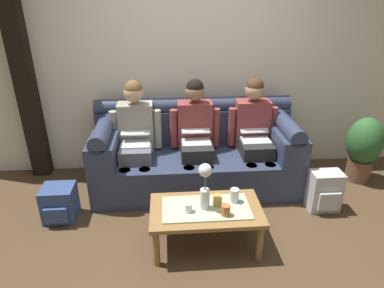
{
  "coord_description": "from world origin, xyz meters",
  "views": [
    {
      "loc": [
        -0.3,
        -2.25,
        2.09
      ],
      "look_at": [
        -0.07,
        0.81,
        0.67
      ],
      "focal_mm": 31.57,
      "sensor_mm": 36.0,
      "label": 1
    }
  ],
  "objects_px": {
    "flower_vase": "(205,184)",
    "cup_far_left": "(217,200)",
    "person_middle": "(196,131)",
    "potted_plant": "(364,146)",
    "person_left": "(136,133)",
    "coffee_table": "(206,213)",
    "cup_near_right": "(188,208)",
    "backpack_right": "(325,192)",
    "cup_near_left": "(226,210)",
    "cup_far_center": "(234,195)",
    "couch": "(195,155)",
    "person_right": "(254,130)",
    "backpack_left": "(60,203)"
  },
  "relations": [
    {
      "from": "backpack_left",
      "to": "person_left",
      "type": "bearing_deg",
      "value": 37.66
    },
    {
      "from": "cup_near_right",
      "to": "potted_plant",
      "type": "bearing_deg",
      "value": 26.21
    },
    {
      "from": "cup_near_left",
      "to": "backpack_right",
      "type": "relative_size",
      "value": 0.22
    },
    {
      "from": "coffee_table",
      "to": "flower_vase",
      "type": "distance_m",
      "value": 0.3
    },
    {
      "from": "couch",
      "to": "cup_near_left",
      "type": "height_order",
      "value": "couch"
    },
    {
      "from": "coffee_table",
      "to": "cup_far_left",
      "type": "xyz_separation_m",
      "value": [
        0.1,
        0.03,
        0.1
      ]
    },
    {
      "from": "person_left",
      "to": "potted_plant",
      "type": "bearing_deg",
      "value": -1.24
    },
    {
      "from": "person_middle",
      "to": "potted_plant",
      "type": "height_order",
      "value": "person_middle"
    },
    {
      "from": "flower_vase",
      "to": "cup_far_center",
      "type": "height_order",
      "value": "flower_vase"
    },
    {
      "from": "couch",
      "to": "cup_far_left",
      "type": "distance_m",
      "value": 1.03
    },
    {
      "from": "person_left",
      "to": "flower_vase",
      "type": "height_order",
      "value": "person_left"
    },
    {
      "from": "coffee_table",
      "to": "cup_far_center",
      "type": "distance_m",
      "value": 0.29
    },
    {
      "from": "couch",
      "to": "cup_near_left",
      "type": "relative_size",
      "value": 23.83
    },
    {
      "from": "cup_far_left",
      "to": "backpack_right",
      "type": "distance_m",
      "value": 1.26
    },
    {
      "from": "cup_near_left",
      "to": "backpack_left",
      "type": "bearing_deg",
      "value": 158.72
    },
    {
      "from": "person_left",
      "to": "person_right",
      "type": "bearing_deg",
      "value": 0.01
    },
    {
      "from": "person_right",
      "to": "cup_near_right",
      "type": "xyz_separation_m",
      "value": [
        -0.81,
        -1.09,
        -0.23
      ]
    },
    {
      "from": "backpack_left",
      "to": "person_middle",
      "type": "bearing_deg",
      "value": 22.21
    },
    {
      "from": "cup_near_left",
      "to": "person_left",
      "type": "bearing_deg",
      "value": 124.53
    },
    {
      "from": "person_middle",
      "to": "cup_near_right",
      "type": "height_order",
      "value": "person_middle"
    },
    {
      "from": "flower_vase",
      "to": "backpack_left",
      "type": "xyz_separation_m",
      "value": [
        -1.37,
        0.48,
        -0.46
      ]
    },
    {
      "from": "backpack_right",
      "to": "flower_vase",
      "type": "bearing_deg",
      "value": -161.35
    },
    {
      "from": "person_middle",
      "to": "cup_far_left",
      "type": "distance_m",
      "value": 1.04
    },
    {
      "from": "cup_near_left",
      "to": "cup_far_center",
      "type": "relative_size",
      "value": 0.76
    },
    {
      "from": "flower_vase",
      "to": "cup_far_left",
      "type": "height_order",
      "value": "flower_vase"
    },
    {
      "from": "person_middle",
      "to": "flower_vase",
      "type": "height_order",
      "value": "person_middle"
    },
    {
      "from": "cup_near_left",
      "to": "cup_far_center",
      "type": "xyz_separation_m",
      "value": [
        0.11,
        0.19,
        0.01
      ]
    },
    {
      "from": "cup_far_left",
      "to": "backpack_left",
      "type": "xyz_separation_m",
      "value": [
        -1.49,
        0.45,
        -0.27
      ]
    },
    {
      "from": "cup_far_left",
      "to": "backpack_right",
      "type": "bearing_deg",
      "value": 18.87
    },
    {
      "from": "cup_near_left",
      "to": "cup_far_center",
      "type": "bearing_deg",
      "value": 60.04
    },
    {
      "from": "person_right",
      "to": "backpack_right",
      "type": "distance_m",
      "value": 0.98
    },
    {
      "from": "couch",
      "to": "person_right",
      "type": "xyz_separation_m",
      "value": [
        0.65,
        -0.0,
        0.29
      ]
    },
    {
      "from": "person_right",
      "to": "cup_near_right",
      "type": "height_order",
      "value": "person_right"
    },
    {
      "from": "cup_near_right",
      "to": "backpack_right",
      "type": "bearing_deg",
      "value": 18.47
    },
    {
      "from": "flower_vase",
      "to": "potted_plant",
      "type": "relative_size",
      "value": 0.54
    },
    {
      "from": "backpack_right",
      "to": "backpack_left",
      "type": "height_order",
      "value": "backpack_right"
    },
    {
      "from": "coffee_table",
      "to": "cup_far_left",
      "type": "bearing_deg",
      "value": 16.68
    },
    {
      "from": "person_left",
      "to": "backpack_left",
      "type": "relative_size",
      "value": 3.48
    },
    {
      "from": "couch",
      "to": "backpack_right",
      "type": "relative_size",
      "value": 5.23
    },
    {
      "from": "person_right",
      "to": "backpack_right",
      "type": "height_order",
      "value": "person_right"
    },
    {
      "from": "person_left",
      "to": "potted_plant",
      "type": "xyz_separation_m",
      "value": [
        2.6,
        -0.06,
        -0.23
      ]
    },
    {
      "from": "person_middle",
      "to": "coffee_table",
      "type": "bearing_deg",
      "value": -90.0
    },
    {
      "from": "person_left",
      "to": "person_middle",
      "type": "height_order",
      "value": "same"
    },
    {
      "from": "potted_plant",
      "to": "person_middle",
      "type": "bearing_deg",
      "value": 178.34
    },
    {
      "from": "person_left",
      "to": "coffee_table",
      "type": "bearing_deg",
      "value": -58.03
    },
    {
      "from": "backpack_right",
      "to": "cup_near_right",
      "type": "bearing_deg",
      "value": -161.53
    },
    {
      "from": "cup_near_left",
      "to": "cup_far_left",
      "type": "height_order",
      "value": "same"
    },
    {
      "from": "person_left",
      "to": "person_right",
      "type": "relative_size",
      "value": 1.0
    },
    {
      "from": "cup_near_left",
      "to": "potted_plant",
      "type": "bearing_deg",
      "value": 31.59
    },
    {
      "from": "person_right",
      "to": "cup_near_left",
      "type": "bearing_deg",
      "value": -113.45
    }
  ]
}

